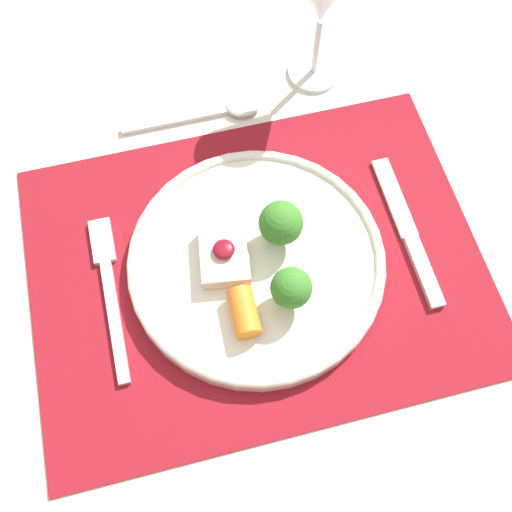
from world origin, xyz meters
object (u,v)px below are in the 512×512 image
at_px(fork, 109,285).
at_px(dinner_plate, 257,259).
at_px(knife, 411,240).
at_px(spoon, 222,110).

bearing_deg(fork, dinner_plate, -3.17).
height_order(dinner_plate, fork, dinner_plate).
distance_m(fork, knife, 0.33).
bearing_deg(spoon, fork, -132.93).
distance_m(dinner_plate, fork, 0.16).
height_order(dinner_plate, spoon, dinner_plate).
xyz_separation_m(fork, spoon, (0.17, 0.20, -0.00)).
height_order(fork, spoon, spoon).
xyz_separation_m(dinner_plate, spoon, (0.01, 0.21, -0.01)).
relative_size(fork, knife, 1.00).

